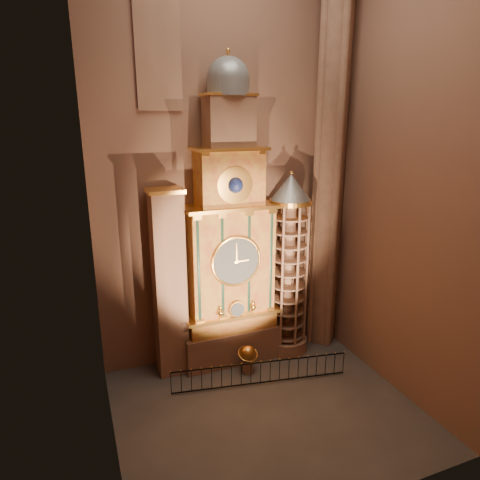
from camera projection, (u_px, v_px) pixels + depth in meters
name	position (u px, v px, depth m)	size (l,w,h in m)	color
floor	(266.00, 409.00, 20.66)	(14.00, 14.00, 0.00)	#383330
wall_back	(222.00, 167.00, 22.99)	(22.00, 22.00, 0.00)	brown
wall_left	(92.00, 193.00, 15.15)	(22.00, 22.00, 0.00)	brown
wall_right	(405.00, 174.00, 20.10)	(22.00, 22.00, 0.00)	brown
astronomical_clock	(230.00, 249.00, 23.26)	(5.60, 2.41, 16.70)	#8C634C
portrait_tower	(169.00, 284.00, 22.49)	(1.80, 1.60, 10.20)	#8C634C
stair_turret	(288.00, 267.00, 24.65)	(2.50, 2.50, 10.80)	#8C634C
gothic_pier	(330.00, 165.00, 24.25)	(2.04, 2.04, 22.00)	#8C634C
stained_glass_window	(158.00, 53.00, 20.26)	(2.20, 0.14, 5.20)	navy
celestial_globe	(248.00, 357.00, 23.42)	(1.13, 1.07, 1.59)	#8C634C
iron_railing	(261.00, 373.00, 22.40)	(9.18, 1.67, 1.27)	black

